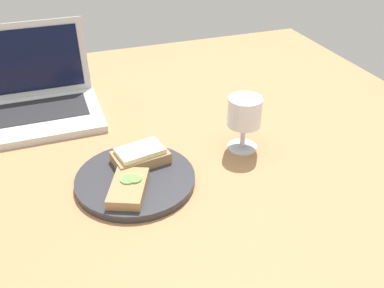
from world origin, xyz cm
name	(u,v)px	position (x,y,z in cm)	size (l,w,h in cm)	color
wooden_table	(176,165)	(0.00, 0.00, 1.50)	(140.00, 140.00, 3.00)	#B27F51
plate	(135,179)	(-9.94, -5.17, 3.77)	(23.58, 23.58, 1.53)	#333338
sandwich_with_cheese	(140,156)	(-7.67, -0.77, 6.06)	(11.80, 8.38, 3.27)	#A88456
sandwich_with_cucumber	(128,188)	(-12.17, -9.53, 5.55)	(9.99, 12.30, 2.31)	#A88456
wine_glass	(244,115)	(15.36, -0.80, 11.35)	(7.29, 7.29, 12.23)	white
laptop	(27,101)	(-28.49, 30.89, 6.93)	(34.02, 25.76, 20.63)	silver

